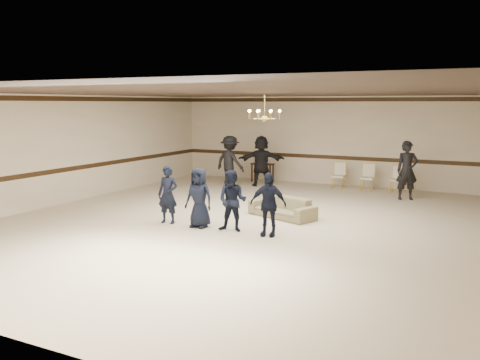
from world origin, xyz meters
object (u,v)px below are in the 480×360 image
Objects in this scene: boy_c at (232,201)px; banquet_chair_right at (398,180)px; boy_a at (168,195)px; boy_d at (268,204)px; settee at (282,207)px; adult_mid at (261,161)px; banquet_chair_mid at (367,178)px; console_table at (262,173)px; adult_right at (407,170)px; boy_b at (199,198)px; adult_left at (230,161)px; banquet_chair_left at (339,176)px; chandelier at (265,106)px.

boy_c is 1.61× the size of banquet_chair_right.
boy_a is 1.00× the size of boy_c.
boy_d reaches higher than settee.
adult_mid is at bearing 100.86° from boy_c.
banquet_chair_mid is at bearing 166.23° from adult_mid.
console_table is at bearing 139.61° from settee.
adult_mid is (-0.38, 6.34, 0.19)m from boy_a.
adult_right is 2.04× the size of banquet_chair_mid.
adult_right is at bearing 63.46° from boy_d.
adult_mid is 1.11m from console_table.
boy_c is at bearing -104.73° from banquet_chair_mid.
settee is at bearing 96.22° from adult_mid.
boy_c is (0.90, 0.00, 0.00)m from boy_b.
adult_mid is at bearing -68.48° from console_table.
settee is 1.01× the size of adult_right.
banquet_chair_left is at bearing -146.11° from adult_left.
banquet_chair_right is (5.54, 1.39, -0.46)m from adult_left.
adult_left and adult_right have the same top height.
boy_d is at bearing -97.56° from banquet_chair_mid.
adult_right reaches higher than banquet_chair_left.
banquet_chair_right is at bearing 64.24° from chandelier.
boy_b is 1.00× the size of boy_c.
settee is at bearing 32.31° from boy_a.
boy_d is at bearing -56.79° from settee.
boy_d is (0.90, 0.00, 0.00)m from boy_c.
boy_b is at bearing -115.08° from chandelier.
adult_left is at bearing -165.96° from banquet_chair_mid.
boy_c is 0.79× the size of adult_right.
boy_d is 1.61× the size of banquet_chair_left.
chandelier is at bearing 90.99° from adult_mid.
boy_d is 8.01m from console_table.
chandelier is 5.75m from banquet_chair_left.
boy_c is 7.67m from console_table.
chandelier is at bearing -155.03° from settee.
boy_d is 7.21m from banquet_chair_right.
boy_b is 1.00× the size of boy_d.
adult_mid reaches higher than banquet_chair_right.
boy_a is 8.23m from banquet_chair_right.
settee is at bearing 53.02° from boy_b.
banquet_chair_left is at bearing 64.68° from boy_a.
boy_b is at bearing -111.55° from banquet_chair_mid.
boy_c is 6.43m from adult_left.
banquet_chair_mid is at bearing 116.51° from adult_right.
settee is 2.17× the size of console_table.
boy_b is 7.42m from banquet_chair_mid.
banquet_chair_mid is (1.50, 5.19, -2.43)m from chandelier.
adult_right is at bearing -61.36° from banquet_chair_right.
chandelier is 1.11× the size of console_table.
adult_left reaches higher than console_table.
boy_d is at bearing 91.41° from adult_mid.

